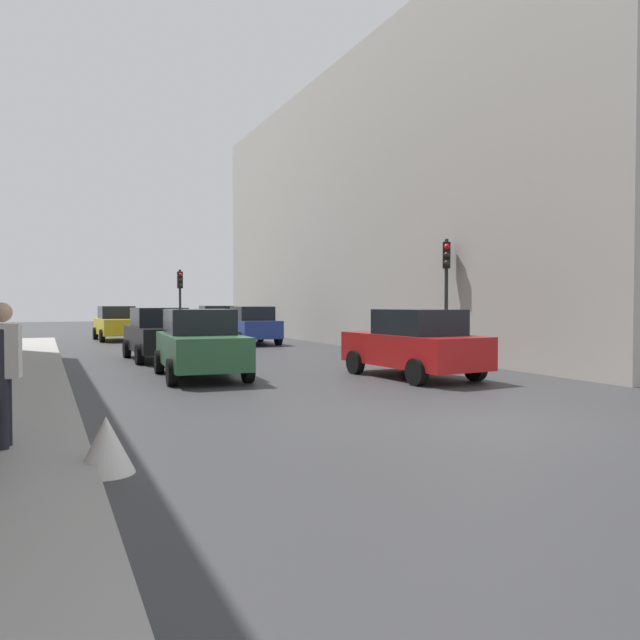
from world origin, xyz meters
name	(u,v)px	position (x,y,z in m)	size (l,w,h in m)	color
ground_plane	(471,421)	(0.00, 0.00, 0.00)	(120.00, 120.00, 0.00)	#38383A
building_facade_right	(439,214)	(11.83, 17.63, 6.40)	(12.00, 31.96, 12.81)	#B2ADA3
traffic_light_far_median	(180,292)	(-0.05, 22.91, 2.48)	(0.24, 0.43, 3.60)	#2D2D2D
traffic_light_mid_street	(446,278)	(5.52, 8.28, 2.74)	(0.38, 0.44, 3.98)	#2D2D2D
car_silver_hatchback	(215,321)	(2.77, 26.90, 0.88)	(2.20, 4.29, 1.76)	#BCBCC1
car_dark_suv	(160,334)	(-2.75, 13.03, 0.88)	(2.08, 4.23, 1.76)	black
car_yellow_taxi	(117,323)	(-2.89, 24.89, 0.88)	(2.15, 4.27, 1.76)	yellow
car_blue_van	(251,325)	(2.55, 19.47, 0.88)	(2.09, 4.23, 1.76)	navy
car_green_estate	(200,344)	(-2.66, 7.58, 0.88)	(2.22, 4.30, 1.76)	#2D6038
car_red_sedan	(414,344)	(2.35, 5.29, 0.88)	(2.26, 4.32, 1.76)	red
warning_sign_triangle	(106,445)	(-5.71, -0.81, 0.33)	(0.64, 0.64, 0.65)	silver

